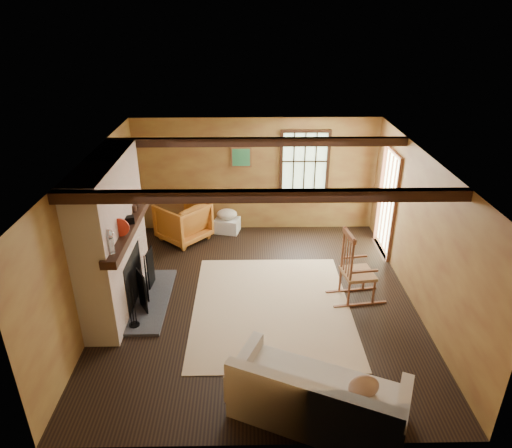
{
  "coord_description": "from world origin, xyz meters",
  "views": [
    {
      "loc": [
        -0.15,
        -6.23,
        4.36
      ],
      "look_at": [
        -0.04,
        0.4,
        1.2
      ],
      "focal_mm": 32.0,
      "sensor_mm": 36.0,
      "label": 1
    }
  ],
  "objects_px": {
    "sofa": "(317,400)",
    "armchair": "(183,221)",
    "fireplace": "(114,242)",
    "laundry_basket": "(227,225)",
    "rocking_chair": "(356,271)"
  },
  "relations": [
    {
      "from": "fireplace",
      "to": "armchair",
      "type": "bearing_deg",
      "value": 71.67
    },
    {
      "from": "laundry_basket",
      "to": "armchair",
      "type": "relative_size",
      "value": 0.56
    },
    {
      "from": "fireplace",
      "to": "laundry_basket",
      "type": "height_order",
      "value": "fireplace"
    },
    {
      "from": "sofa",
      "to": "armchair",
      "type": "bearing_deg",
      "value": 138.59
    },
    {
      "from": "rocking_chair",
      "to": "armchair",
      "type": "bearing_deg",
      "value": 46.47
    },
    {
      "from": "fireplace",
      "to": "rocking_chair",
      "type": "bearing_deg",
      "value": 0.5
    },
    {
      "from": "fireplace",
      "to": "laundry_basket",
      "type": "distance_m",
      "value": 3.16
    },
    {
      "from": "rocking_chair",
      "to": "armchair",
      "type": "distance_m",
      "value": 3.75
    },
    {
      "from": "rocking_chair",
      "to": "laundry_basket",
      "type": "xyz_separation_m",
      "value": [
        -2.17,
        2.52,
        -0.37
      ]
    },
    {
      "from": "fireplace",
      "to": "sofa",
      "type": "relative_size",
      "value": 1.11
    },
    {
      "from": "rocking_chair",
      "to": "sofa",
      "type": "height_order",
      "value": "rocking_chair"
    },
    {
      "from": "laundry_basket",
      "to": "sofa",
      "type": "bearing_deg",
      "value": -76.09
    },
    {
      "from": "fireplace",
      "to": "sofa",
      "type": "height_order",
      "value": "fireplace"
    },
    {
      "from": "sofa",
      "to": "armchair",
      "type": "height_order",
      "value": "armchair"
    },
    {
      "from": "fireplace",
      "to": "armchair",
      "type": "distance_m",
      "value": 2.43
    }
  ]
}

